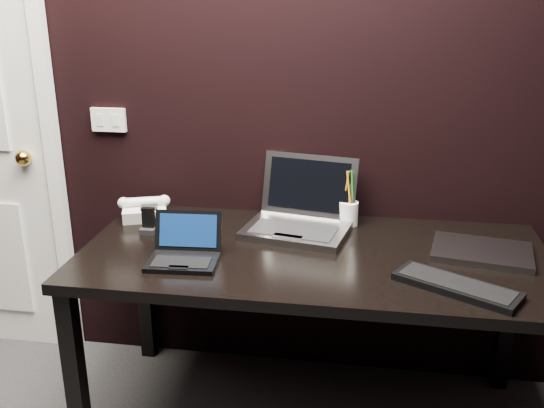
% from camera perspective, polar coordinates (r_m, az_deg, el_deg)
% --- Properties ---
extents(wall_back, '(4.00, 0.00, 4.00)m').
position_cam_1_polar(wall_back, '(2.49, -1.95, 11.60)').
color(wall_back, black).
rests_on(wall_back, ground).
extents(wall_switch, '(0.15, 0.02, 0.10)m').
position_cam_1_polar(wall_switch, '(2.70, -15.13, 7.66)').
color(wall_switch, silver).
rests_on(wall_switch, wall_back).
extents(desk, '(1.70, 0.80, 0.74)m').
position_cam_1_polar(desk, '(2.26, 3.86, -6.29)').
color(desk, black).
rests_on(desk, ground).
extents(netbook, '(0.26, 0.23, 0.15)m').
position_cam_1_polar(netbook, '(2.15, -8.26, -4.54)').
color(netbook, black).
rests_on(netbook, desk).
extents(silver_laptop, '(0.45, 0.42, 0.27)m').
position_cam_1_polar(silver_laptop, '(2.40, 2.62, -1.28)').
color(silver_laptop, '#949499').
rests_on(silver_laptop, desk).
extents(ext_keyboard, '(0.41, 0.31, 0.03)m').
position_cam_1_polar(ext_keyboard, '(2.03, 16.98, -7.38)').
color(ext_keyboard, black).
rests_on(ext_keyboard, desk).
extents(closed_laptop, '(0.38, 0.30, 0.02)m').
position_cam_1_polar(closed_laptop, '(2.31, 19.14, -4.26)').
color(closed_laptop, gray).
rests_on(closed_laptop, desk).
extents(desk_phone, '(0.22, 0.21, 0.11)m').
position_cam_1_polar(desk_phone, '(2.58, -11.90, -0.47)').
color(desk_phone, silver).
rests_on(desk_phone, desk).
extents(mobile_phone, '(0.06, 0.05, 0.10)m').
position_cam_1_polar(mobile_phone, '(2.42, -11.56, -1.81)').
color(mobile_phone, black).
rests_on(mobile_phone, desk).
extents(pen_cup, '(0.10, 0.10, 0.23)m').
position_cam_1_polar(pen_cup, '(2.47, 7.21, -0.78)').
color(pen_cup, white).
rests_on(pen_cup, desk).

